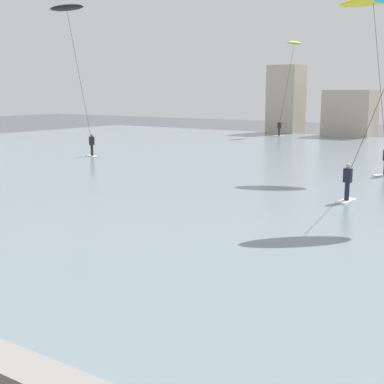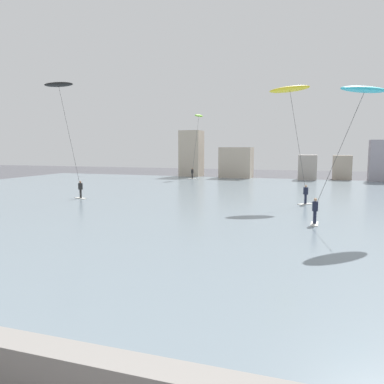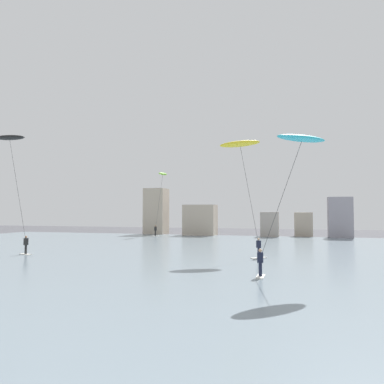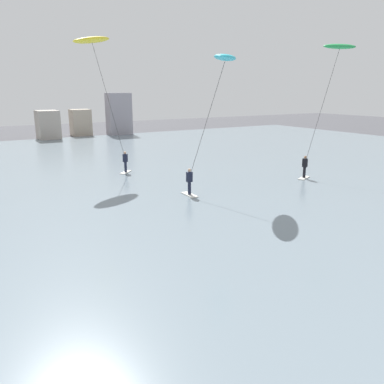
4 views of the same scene
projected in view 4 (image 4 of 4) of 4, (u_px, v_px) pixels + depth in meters
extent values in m
cube|color=slate|center=(100.00, 176.00, 29.37)|extent=(84.00, 52.00, 0.10)
cube|color=#A89E93|center=(48.00, 125.00, 51.02)|extent=(2.64, 3.29, 3.74)
cube|color=#B7A893|center=(81.00, 123.00, 55.29)|extent=(2.65, 2.35, 3.67)
cube|color=gray|center=(119.00, 114.00, 55.89)|extent=(3.29, 2.16, 5.91)
cube|color=silver|center=(189.00, 195.00, 23.76)|extent=(0.48, 1.41, 0.06)
cylinder|color=#191E33|center=(189.00, 188.00, 23.65)|extent=(0.20, 0.20, 0.78)
cube|color=#191E33|center=(189.00, 177.00, 23.48)|extent=(0.35, 0.23, 0.60)
sphere|color=tan|center=(189.00, 170.00, 23.37)|extent=(0.20, 0.20, 0.20)
cylinder|color=#333333|center=(207.00, 120.00, 23.21)|extent=(2.46, 0.09, 6.82)
ellipsoid|color=#28B2C6|center=(225.00, 58.00, 22.89)|extent=(3.51, 3.68, 0.54)
cube|color=silver|center=(126.00, 172.00, 30.29)|extent=(1.30, 1.31, 0.06)
cylinder|color=#191E33|center=(126.00, 167.00, 30.19)|extent=(0.20, 0.20, 0.78)
cube|color=#191E33|center=(125.00, 158.00, 30.01)|extent=(0.40, 0.40, 0.60)
sphere|color=tan|center=(125.00, 153.00, 29.91)|extent=(0.20, 0.20, 0.20)
cylinder|color=#333333|center=(109.00, 102.00, 29.11)|extent=(1.66, 1.39, 8.47)
ellipsoid|color=yellow|center=(92.00, 40.00, 28.15)|extent=(3.89, 3.10, 1.12)
cube|color=silver|center=(304.00, 178.00, 28.31)|extent=(1.46, 0.98, 0.06)
cylinder|color=black|center=(304.00, 172.00, 28.21)|extent=(0.20, 0.20, 0.78)
cube|color=black|center=(305.00, 163.00, 28.03)|extent=(0.34, 0.40, 0.60)
sphere|color=#9E7051|center=(305.00, 157.00, 27.93)|extent=(0.20, 0.20, 0.20)
cylinder|color=#333333|center=(322.00, 106.00, 28.14)|extent=(3.41, 0.65, 8.03)
ellipsoid|color=green|center=(340.00, 46.00, 28.19)|extent=(2.81, 1.60, 0.47)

